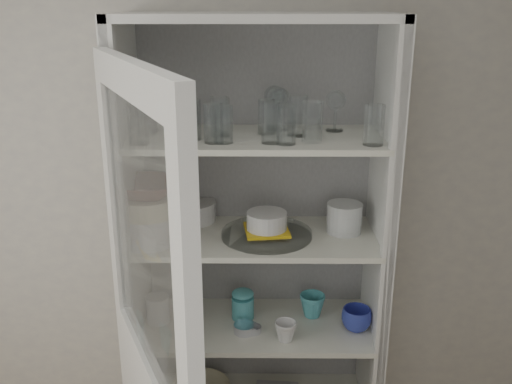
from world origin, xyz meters
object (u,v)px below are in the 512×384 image
at_px(plate_stack_back, 193,211).
at_px(white_ramekin, 267,221).
at_px(goblet_1, 274,105).
at_px(white_canister, 158,309).
at_px(cream_bowl, 147,205).
at_px(mug_teal, 312,305).
at_px(mug_blue, 356,319).
at_px(mug_white, 286,331).
at_px(terracotta_bowl, 146,188).
at_px(measuring_cups, 245,328).
at_px(glass_platter, 267,234).
at_px(yellow_trivet, 267,230).
at_px(plate_stack_front, 149,227).
at_px(teal_jar, 243,306).
at_px(pantry_cabinet, 256,298).
at_px(goblet_2, 280,107).
at_px(goblet_3, 335,109).
at_px(goblet_0, 149,109).
at_px(grey_bowl_stack, 344,218).

height_order(plate_stack_back, white_ramekin, white_ramekin).
xyz_separation_m(goblet_1, white_canister, (-0.48, -0.10, -0.84)).
distance_m(cream_bowl, mug_teal, 0.83).
height_order(mug_blue, mug_white, mug_blue).
bearing_deg(terracotta_bowl, plate_stack_back, 56.68).
xyz_separation_m(plate_stack_back, measuring_cups, (0.22, -0.22, -0.42)).
bearing_deg(glass_platter, measuring_cups, -148.08).
distance_m(cream_bowl, yellow_trivet, 0.47).
distance_m(plate_stack_front, yellow_trivet, 0.46).
bearing_deg(plate_stack_front, teal_jar, 16.87).
height_order(pantry_cabinet, goblet_2, pantry_cabinet).
bearing_deg(cream_bowl, goblet_1, 20.72).
height_order(plate_stack_back, mug_white, plate_stack_back).
bearing_deg(mug_white, mug_teal, 37.41).
height_order(goblet_1, goblet_3, goblet_1).
relative_size(goblet_0, goblet_1, 0.92).
xyz_separation_m(plate_stack_front, plate_stack_back, (0.14, 0.22, -0.01)).
xyz_separation_m(cream_bowl, glass_platter, (0.45, 0.05, -0.14)).
bearing_deg(goblet_2, mug_blue, -23.77).
distance_m(terracotta_bowl, mug_blue, 1.00).
distance_m(plate_stack_front, mug_blue, 0.92).
bearing_deg(goblet_0, terracotta_bowl, -90.00).
distance_m(goblet_0, teal_jar, 0.90).
bearing_deg(yellow_trivet, goblet_3, 21.29).
bearing_deg(white_ramekin, yellow_trivet, 0.00).
height_order(goblet_2, mug_blue, goblet_2).
bearing_deg(mug_teal, plate_stack_back, 178.79).
bearing_deg(mug_teal, goblet_3, 32.36).
relative_size(goblet_0, cream_bowl, 0.74).
relative_size(goblet_1, cream_bowl, 0.80).
xyz_separation_m(plate_stack_back, cream_bowl, (-0.14, -0.22, 0.11)).
bearing_deg(cream_bowl, goblet_0, 90.00).
height_order(goblet_0, cream_bowl, goblet_0).
xyz_separation_m(grey_bowl_stack, measuring_cups, (-0.40, -0.10, -0.44)).
relative_size(goblet_1, mug_teal, 1.73).
xyz_separation_m(pantry_cabinet, white_ramekin, (0.04, -0.09, 0.39)).
xyz_separation_m(goblet_0, goblet_2, (0.50, 0.01, 0.00)).
bearing_deg(mug_teal, goblet_1, 170.04).
distance_m(goblet_3, white_ramekin, 0.50).
xyz_separation_m(goblet_1, goblet_3, (0.23, -0.03, -0.01)).
height_order(teal_jar, white_canister, white_canister).
bearing_deg(cream_bowl, measuring_cups, -0.93).
relative_size(pantry_cabinet, teal_jar, 18.60).
relative_size(goblet_3, cream_bowl, 0.74).
xyz_separation_m(glass_platter, mug_teal, (0.20, 0.07, -0.36)).
bearing_deg(plate_stack_front, white_ramekin, 6.16).
distance_m(white_ramekin, grey_bowl_stack, 0.31).
distance_m(plate_stack_front, white_canister, 0.41).
xyz_separation_m(plate_stack_back, teal_jar, (0.21, -0.11, -0.39)).
distance_m(goblet_0, white_ramekin, 0.62).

